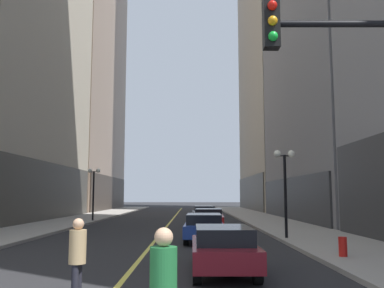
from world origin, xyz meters
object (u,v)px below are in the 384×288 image
Objects in this scene: car_red at (207,218)px; fire_hydrant_right at (341,249)px; car_grey at (202,213)px; street_lamp_left_far at (92,183)px; car_blue at (202,226)px; street_lamp_right_mid at (283,174)px; car_maroon at (221,248)px; pedestrian_in_tan_trench at (76,255)px.

car_red is 6.01× the size of fire_hydrant_right.
car_grey is 0.99× the size of street_lamp_left_far.
car_grey is at bearing 2.53° from street_lamp_left_far.
fire_hydrant_right is (13.30, -20.67, -2.86)m from street_lamp_left_far.
street_lamp_right_mid reaches higher than car_blue.
street_lamp_left_far is at bearing 120.76° from car_blue.
fire_hydrant_right is at bearing 28.69° from car_maroon.
car_grey is 9.54m from street_lamp_left_far.
street_lamp_right_mid is at bearing -65.10° from car_red.
car_maroon is at bearing -90.26° from car_grey.
street_lamp_right_mid is 6.95m from fire_hydrant_right.
fire_hydrant_right is at bearing 38.72° from pedestrian_in_tan_trench.
street_lamp_left_far reaches higher than car_blue.
street_lamp_right_mid is 5.54× the size of fire_hydrant_right.
car_grey is at bearing 89.74° from car_maroon.
car_grey is 27.20m from pedestrian_in_tan_trench.
car_grey is 21.48m from fire_hydrant_right.
car_blue is 4.78m from street_lamp_right_mid.
car_maroon is 4.82m from fire_hydrant_right.
street_lamp_left_far is (-9.19, -0.41, 2.54)m from car_grey.
car_blue is at bearing -174.51° from street_lamp_right_mid.
pedestrian_in_tan_trench is at bearing -119.37° from street_lamp_right_mid.
pedestrian_in_tan_trench is (-3.39, -19.76, 0.29)m from car_red.
street_lamp_right_mid is at bearing 94.53° from fire_hydrant_right.
street_lamp_left_far is 19.23m from street_lamp_right_mid.
car_maroon is 9.73m from street_lamp_right_mid.
street_lamp_left_far reaches higher than pedestrian_in_tan_trench.
car_maroon is at bearing -113.32° from street_lamp_right_mid.
pedestrian_in_tan_trench is at bearing -131.25° from car_maroon.
fire_hydrant_right is at bearing -78.97° from car_grey.
car_blue and car_grey have the same top height.
car_maroon is at bearing -68.43° from street_lamp_left_far.
car_maroon is 0.93× the size of car_blue.
car_red is 2.77× the size of pedestrian_in_tan_trench.
pedestrian_in_tan_trench is (-2.86, -11.85, 0.29)m from car_blue.
car_blue is 0.98× the size of car_red.
street_lamp_right_mid reaches higher than pedestrian_in_tan_trench.
car_red is at bearing 89.20° from car_maroon.
car_red is at bearing 106.09° from fire_hydrant_right.
street_lamp_right_mid is (3.49, -7.52, 2.53)m from car_red.
car_grey is 0.99× the size of street_lamp_right_mid.
pedestrian_in_tan_trench is (-3.17, -3.61, 0.30)m from car_maroon.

